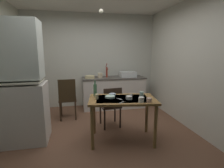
{
  "coord_description": "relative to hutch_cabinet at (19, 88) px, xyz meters",
  "views": [
    {
      "loc": [
        -0.41,
        -3.07,
        1.59
      ],
      "look_at": [
        0.25,
        0.22,
        0.95
      ],
      "focal_mm": 27.72,
      "sensor_mm": 36.0,
      "label": 1
    }
  ],
  "objects": [
    {
      "name": "counter_cabinet",
      "position": [
        1.96,
        1.57,
        -0.55
      ],
      "size": [
        1.74,
        0.64,
        0.87
      ],
      "color": "silver",
      "rests_on": "ground"
    },
    {
      "name": "chair_by_counter",
      "position": [
        0.73,
        0.89,
        -0.46
      ],
      "size": [
        0.41,
        0.41,
        0.97
      ],
      "color": "#382719",
      "rests_on": "ground"
    },
    {
      "name": "stoneware_crock",
      "position": [
        1.58,
        1.57,
        -0.05
      ],
      "size": [
        0.13,
        0.13,
        0.13
      ],
      "primitive_type": "cylinder",
      "color": "beige",
      "rests_on": "counter_cabinet"
    },
    {
      "name": "soup_bowl_small",
      "position": [
        1.52,
        -0.22,
        -0.18
      ],
      "size": [
        0.18,
        0.18,
        0.03
      ],
      "primitive_type": "cylinder",
      "color": "#ADD1C1",
      "rests_on": "dining_table"
    },
    {
      "name": "mug_dark",
      "position": [
        2.08,
        -0.61,
        -0.16
      ],
      "size": [
        0.09,
        0.09,
        0.07
      ],
      "primitive_type": "cylinder",
      "color": "tan",
      "rests_on": "dining_table"
    },
    {
      "name": "hand_pump",
      "position": [
        1.78,
        1.62,
        0.06
      ],
      "size": [
        0.05,
        0.27,
        0.39
      ],
      "color": "maroon",
      "rests_on": "counter_cabinet"
    },
    {
      "name": "hutch_cabinet",
      "position": [
        0.0,
        0.0,
        0.0
      ],
      "size": [
        0.84,
        0.58,
        2.09
      ],
      "color": "silver",
      "rests_on": "ground"
    },
    {
      "name": "dining_table",
      "position": [
        1.72,
        -0.31,
        -0.31
      ],
      "size": [
        1.24,
        0.86,
        0.78
      ],
      "color": "brown",
      "rests_on": "ground"
    },
    {
      "name": "chair_far_side",
      "position": [
        1.63,
        0.28,
        -0.51
      ],
      "size": [
        0.45,
        0.45,
        0.86
      ],
      "color": "#33261D",
      "rests_on": "ground"
    },
    {
      "name": "teaspoon_by_cup",
      "position": [
        1.66,
        -0.34,
        -0.2
      ],
      "size": [
        0.08,
        0.12,
        0.0
      ],
      "primitive_type": "cube",
      "rotation": [
        0.0,
        0.0,
        2.08
      ],
      "color": "beige",
      "rests_on": "dining_table"
    },
    {
      "name": "wall_right",
      "position": [
        3.26,
        -0.04,
        0.33
      ],
      "size": [
        0.1,
        3.97,
        2.63
      ],
      "primitive_type": "cube",
      "color": "beige",
      "rests_on": "ground"
    },
    {
      "name": "teacup_mint",
      "position": [
        2.1,
        -0.23,
        -0.16
      ],
      "size": [
        0.08,
        0.08,
        0.08
      ],
      "primitive_type": "cylinder",
      "color": "#ADD1C1",
      "rests_on": "dining_table"
    },
    {
      "name": "sauce_dish",
      "position": [
        1.59,
        -0.07,
        -0.18
      ],
      "size": [
        0.12,
        0.12,
        0.04
      ],
      "primitive_type": "cylinder",
      "color": "#9EB2C6",
      "rests_on": "dining_table"
    },
    {
      "name": "mixing_bowl_counter",
      "position": [
        1.3,
        1.52,
        -0.08
      ],
      "size": [
        0.26,
        0.26,
        0.07
      ],
      "primitive_type": "cylinder",
      "color": "beige",
      "rests_on": "counter_cabinet"
    },
    {
      "name": "sink_basin",
      "position": [
        2.37,
        1.57,
        -0.04
      ],
      "size": [
        0.44,
        0.34,
        0.15
      ],
      "color": "silver",
      "rests_on": "counter_cabinet"
    },
    {
      "name": "ground_plane",
      "position": [
        1.39,
        -0.04,
        -0.98
      ],
      "size": [
        4.87,
        4.87,
        0.0
      ],
      "primitive_type": "plane",
      "color": "brown"
    },
    {
      "name": "wall_back",
      "position": [
        1.39,
        1.94,
        0.33
      ],
      "size": [
        3.75,
        0.1,
        2.63
      ],
      "primitive_type": "cube",
      "color": "beige",
      "rests_on": "ground"
    },
    {
      "name": "mug_tall",
      "position": [
        1.28,
        -0.25,
        -0.16
      ],
      "size": [
        0.06,
        0.06,
        0.09
      ],
      "primitive_type": "cylinder",
      "color": "beige",
      "rests_on": "dining_table"
    },
    {
      "name": "teaspoon_near_bowl",
      "position": [
        1.65,
        -0.55,
        -0.2
      ],
      "size": [
        0.12,
        0.13,
        0.0
      ],
      "primitive_type": "cube",
      "rotation": [
        0.0,
        0.0,
        3.98
      ],
      "color": "beige",
      "rests_on": "dining_table"
    },
    {
      "name": "teacup_cream",
      "position": [
        1.95,
        -0.6,
        -0.15
      ],
      "size": [
        0.09,
        0.09,
        0.09
      ],
      "primitive_type": "cylinder",
      "color": "white",
      "rests_on": "dining_table"
    },
    {
      "name": "glass_bottle",
      "position": [
        1.28,
        -0.06,
        -0.08
      ],
      "size": [
        0.06,
        0.06,
        0.29
      ],
      "color": "#4C7F56",
      "rests_on": "dining_table"
    },
    {
      "name": "table_knife",
      "position": [
        1.93,
        -0.11,
        -0.2
      ],
      "size": [
        0.13,
        0.17,
        0.0
      ],
      "primitive_type": "cube",
      "rotation": [
        0.0,
        0.0,
        4.06
      ],
      "color": "silver",
      "rests_on": "dining_table"
    },
    {
      "name": "pendant_bulb",
      "position": [
        1.44,
        0.21,
        1.32
      ],
      "size": [
        0.08,
        0.08,
        0.08
      ],
      "primitive_type": "sphere",
      "color": "#F9EFCC"
    },
    {
      "name": "serving_bowl_wide",
      "position": [
        1.82,
        -0.38,
        -0.17
      ],
      "size": [
        0.11,
        0.11,
        0.06
      ],
      "primitive_type": "cylinder",
      "color": "white",
      "rests_on": "dining_table"
    }
  ]
}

